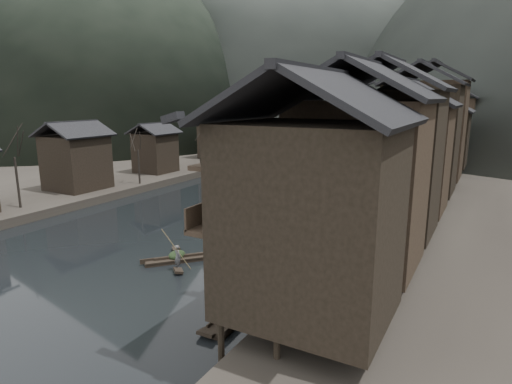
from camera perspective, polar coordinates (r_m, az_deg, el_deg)
The scene contains 12 objects.
water at distance 36.25m, azimuth -14.34°, elevation -7.22°, with size 300.00×300.00×0.00m, color black.
left_bank at distance 88.07m, azimuth -13.21°, elevation 4.75°, with size 40.00×200.00×1.20m, color #2D2823.
stilt_houses at distance 44.31m, azimuth 20.71°, elevation 7.81°, with size 9.00×67.60×16.24m.
left_houses at distance 63.24m, azimuth -15.74°, elevation 6.30°, with size 8.10×53.20×8.73m.
bare_trees at distance 55.53m, azimuth -18.59°, elevation 6.02°, with size 3.71×63.13×7.41m.
moored_sampans at distance 48.72m, azimuth 14.40°, elevation -1.89°, with size 2.83×59.93×0.47m.
midriver_boats at distance 76.75m, azimuth 6.43°, elevation 3.60°, with size 6.45×31.35×0.44m.
stone_bridge at distance 99.67m, azimuth 15.33°, elevation 8.11°, with size 40.00×6.00×9.00m.
hero_sampan at distance 32.81m, azimuth -10.47°, elevation -8.77°, with size 4.06×4.45×0.44m.
cargo_heap at distance 32.83m, azimuth -10.53°, elevation -7.69°, with size 1.14×1.49×0.68m, color black.
boatman at distance 30.73m, azimuth -10.43°, elevation -8.08°, with size 0.63×0.41×1.72m, color #545557.
bamboo_pole at distance 29.73m, azimuth -10.35°, elevation -2.94°, with size 0.06×0.06×4.69m, color #8C7A51.
Camera 1 is at (23.83, -24.54, 11.99)m, focal length 30.00 mm.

